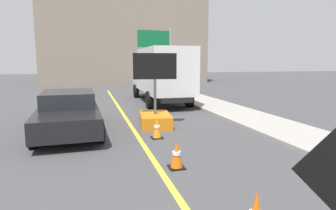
{
  "coord_description": "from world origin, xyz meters",
  "views": [
    {
      "loc": [
        -1.44,
        -0.24,
        2.39
      ],
      "look_at": [
        0.38,
        6.4,
        1.35
      ],
      "focal_mm": 30.72,
      "sensor_mm": 36.0,
      "label": 1
    }
  ],
  "objects_px": {
    "box_truck": "(161,73)",
    "traffic_cone_mid_lane": "(177,155)",
    "highway_guide_sign": "(161,48)",
    "traffic_cone_far_lane": "(157,128)",
    "arrow_board_trailer": "(155,113)",
    "pickup_car": "(69,112)"
  },
  "relations": [
    {
      "from": "box_truck",
      "to": "traffic_cone_mid_lane",
      "type": "height_order",
      "value": "box_truck"
    },
    {
      "from": "highway_guide_sign",
      "to": "traffic_cone_mid_lane",
      "type": "relative_size",
      "value": 8.11
    },
    {
      "from": "box_truck",
      "to": "traffic_cone_far_lane",
      "type": "distance_m",
      "value": 8.15
    },
    {
      "from": "arrow_board_trailer",
      "to": "traffic_cone_far_lane",
      "type": "distance_m",
      "value": 1.79
    },
    {
      "from": "box_truck",
      "to": "highway_guide_sign",
      "type": "xyz_separation_m",
      "value": [
        1.55,
        6.1,
        1.7
      ]
    },
    {
      "from": "box_truck",
      "to": "pickup_car",
      "type": "height_order",
      "value": "box_truck"
    },
    {
      "from": "traffic_cone_far_lane",
      "to": "highway_guide_sign",
      "type": "bearing_deg",
      "value": 75.52
    },
    {
      "from": "highway_guide_sign",
      "to": "traffic_cone_far_lane",
      "type": "relative_size",
      "value": 7.66
    },
    {
      "from": "traffic_cone_mid_lane",
      "to": "traffic_cone_far_lane",
      "type": "xyz_separation_m",
      "value": [
        0.16,
        2.63,
        0.02
      ]
    },
    {
      "from": "arrow_board_trailer",
      "to": "traffic_cone_far_lane",
      "type": "relative_size",
      "value": 4.14
    },
    {
      "from": "box_truck",
      "to": "pickup_car",
      "type": "xyz_separation_m",
      "value": [
        -4.76,
        -6.13,
        -1.02
      ]
    },
    {
      "from": "pickup_car",
      "to": "traffic_cone_mid_lane",
      "type": "relative_size",
      "value": 8.32
    },
    {
      "from": "box_truck",
      "to": "pickup_car",
      "type": "distance_m",
      "value": 7.83
    },
    {
      "from": "traffic_cone_mid_lane",
      "to": "traffic_cone_far_lane",
      "type": "relative_size",
      "value": 0.94
    },
    {
      "from": "arrow_board_trailer",
      "to": "traffic_cone_mid_lane",
      "type": "height_order",
      "value": "arrow_board_trailer"
    },
    {
      "from": "box_truck",
      "to": "traffic_cone_mid_lane",
      "type": "xyz_separation_m",
      "value": [
        -2.2,
        -10.39,
        -1.42
      ]
    },
    {
      "from": "arrow_board_trailer",
      "to": "box_truck",
      "type": "distance_m",
      "value": 6.37
    },
    {
      "from": "pickup_car",
      "to": "traffic_cone_far_lane",
      "type": "height_order",
      "value": "pickup_car"
    },
    {
      "from": "arrow_board_trailer",
      "to": "traffic_cone_mid_lane",
      "type": "distance_m",
      "value": 4.41
    },
    {
      "from": "arrow_board_trailer",
      "to": "traffic_cone_far_lane",
      "type": "xyz_separation_m",
      "value": [
        -0.34,
        -1.75,
        -0.16
      ]
    },
    {
      "from": "highway_guide_sign",
      "to": "arrow_board_trailer",
      "type": "bearing_deg",
      "value": -104.98
    },
    {
      "from": "arrow_board_trailer",
      "to": "pickup_car",
      "type": "relative_size",
      "value": 0.53
    }
  ]
}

